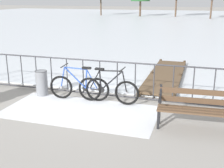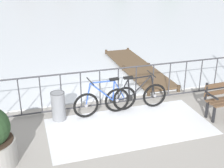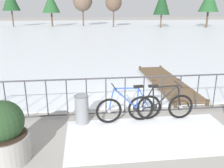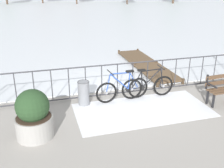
{
  "view_description": "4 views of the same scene",
  "coord_description": "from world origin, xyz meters",
  "px_view_note": "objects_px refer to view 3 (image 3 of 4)",
  "views": [
    {
      "loc": [
        2.92,
        -7.4,
        2.75
      ],
      "look_at": [
        0.8,
        -0.61,
        0.6
      ],
      "focal_mm": 46.49,
      "sensor_mm": 36.0,
      "label": 1
    },
    {
      "loc": [
        -2.04,
        -6.83,
        3.55
      ],
      "look_at": [
        0.05,
        -0.1,
        0.67
      ],
      "focal_mm": 46.69,
      "sensor_mm": 36.0,
      "label": 2
    },
    {
      "loc": [
        -1.33,
        -5.96,
        2.76
      ],
      "look_at": [
        -0.55,
        0.39,
        0.77
      ],
      "focal_mm": 38.72,
      "sensor_mm": 36.0,
      "label": 3
    },
    {
      "loc": [
        -2.6,
        -7.54,
        3.51
      ],
      "look_at": [
        -0.6,
        -0.59,
        0.65
      ],
      "focal_mm": 42.91,
      "sensor_mm": 36.0,
      "label": 4
    }
  ],
  "objects_px": {
    "bicycle_second": "(161,106)",
    "planter_with_shrub": "(4,134)",
    "bicycle_near_railing": "(129,108)",
    "trash_bin": "(82,109)"
  },
  "relations": [
    {
      "from": "bicycle_near_railing",
      "to": "trash_bin",
      "type": "distance_m",
      "value": 1.2
    },
    {
      "from": "bicycle_second",
      "to": "trash_bin",
      "type": "distance_m",
      "value": 2.02
    },
    {
      "from": "bicycle_near_railing",
      "to": "bicycle_second",
      "type": "xyz_separation_m",
      "value": [
        0.83,
        0.01,
        0.0
      ]
    },
    {
      "from": "trash_bin",
      "to": "bicycle_second",
      "type": "bearing_deg",
      "value": -1.17
    },
    {
      "from": "bicycle_second",
      "to": "planter_with_shrub",
      "type": "distance_m",
      "value": 3.71
    },
    {
      "from": "bicycle_near_railing",
      "to": "bicycle_second",
      "type": "distance_m",
      "value": 0.83
    },
    {
      "from": "planter_with_shrub",
      "to": "trash_bin",
      "type": "height_order",
      "value": "planter_with_shrub"
    },
    {
      "from": "planter_with_shrub",
      "to": "bicycle_second",
      "type": "bearing_deg",
      "value": 21.49
    },
    {
      "from": "bicycle_near_railing",
      "to": "planter_with_shrub",
      "type": "height_order",
      "value": "planter_with_shrub"
    },
    {
      "from": "bicycle_near_railing",
      "to": "trash_bin",
      "type": "height_order",
      "value": "bicycle_near_railing"
    }
  ]
}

